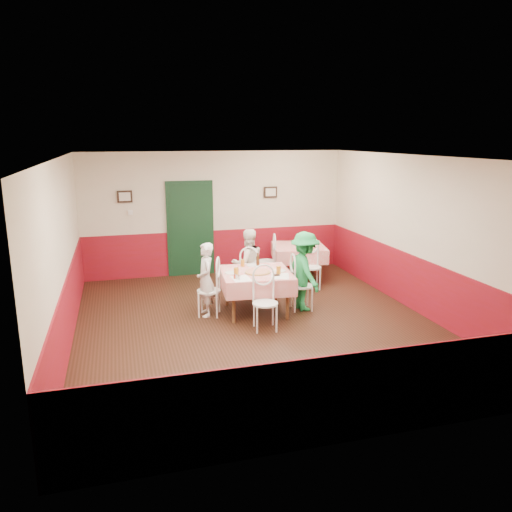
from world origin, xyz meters
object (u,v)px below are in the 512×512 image
object	(u,v)px
chair_second_a	(267,261)
glass_b	(278,270)
second_table	(299,262)
chair_right	(302,286)
chair_left	(209,291)
diner_right	(305,271)
pizza	(257,272)
wallet	(276,275)
diner_left	(206,280)
chair_near	(265,303)
chair_second_b	(311,267)
glass_c	(243,263)
diner_far	(248,263)
chair_far	(248,276)
main_table	(256,292)
beer_bottle	(258,260)
glass_a	(236,272)

from	to	relation	value
chair_second_a	glass_b	bearing A→B (deg)	-0.08
second_table	chair_right	bearing A→B (deg)	-108.84
chair_left	diner_right	xyz separation A→B (m)	(1.74, -0.16, 0.28)
pizza	wallet	xyz separation A→B (m)	(0.27, -0.26, -0.00)
pizza	glass_b	world-z (taller)	glass_b
glass_b	diner_left	distance (m)	1.29
chair_near	chair_second_b	bearing A→B (deg)	57.44
glass_c	chair_second_b	bearing A→B (deg)	22.61
second_table	diner_left	size ratio (longest dim) A/B	0.85
chair_right	diner_right	world-z (taller)	diner_right
diner_far	glass_c	bearing A→B (deg)	58.03
chair_near	wallet	size ratio (longest dim) A/B	8.18
chair_far	diner_far	xyz separation A→B (m)	(0.00, 0.05, 0.24)
second_table	main_table	bearing A→B (deg)	-129.04
second_table	chair_second_a	size ratio (longest dim) A/B	1.24
chair_right	wallet	size ratio (longest dim) A/B	8.18
beer_bottle	chair_far	bearing A→B (deg)	97.45
chair_second_a	glass_a	distance (m)	2.40
second_table	chair_far	bearing A→B (deg)	-144.65
main_table	chair_second_b	size ratio (longest dim) A/B	1.36
glass_a	glass_c	world-z (taller)	glass_a
chair_near	glass_c	world-z (taller)	chair_near
chair_left	diner_far	distance (m)	1.26
glass_a	wallet	bearing A→B (deg)	-11.55
chair_second_a	glass_b	xyz separation A→B (m)	(-0.42, -2.12, 0.38)
chair_right	second_table	bearing A→B (deg)	-12.08
chair_far	diner_right	world-z (taller)	diner_right
chair_left	chair_near	size ratio (longest dim) A/B	1.00
chair_right	chair_near	xyz separation A→B (m)	(-0.93, -0.77, 0.00)
chair_second_a	chair_second_b	xyz separation A→B (m)	(0.75, -0.75, 0.00)
diner_right	glass_a	bearing A→B (deg)	91.36
main_table	chair_right	world-z (taller)	chair_right
diner_right	second_table	bearing A→B (deg)	-21.25
glass_a	diner_right	xyz separation A→B (m)	(1.31, 0.12, -0.11)
chair_right	diner_left	distance (m)	1.76
wallet	diner_left	xyz separation A→B (m)	(-1.17, 0.43, -0.11)
second_table	diner_right	xyz separation A→B (m)	(-0.61, -1.94, 0.35)
chair_far	glass_a	size ratio (longest dim) A/B	5.88
chair_left	pizza	size ratio (longest dim) A/B	2.05
main_table	glass_c	xyz separation A→B (m)	(-0.14, 0.42, 0.45)
chair_right	diner_far	bearing A→B (deg)	44.77
chair_second_a	glass_b	distance (m)	2.19
glass_b	main_table	bearing A→B (deg)	142.80
glass_a	diner_far	world-z (taller)	diner_far
main_table	glass_c	bearing A→B (deg)	108.07
chair_near	beer_bottle	xyz separation A→B (m)	(0.22, 1.22, 0.42)
chair_left	glass_b	distance (m)	1.29
main_table	glass_a	distance (m)	0.65
chair_far	glass_c	world-z (taller)	chair_far
main_table	diner_left	bearing A→B (deg)	174.63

